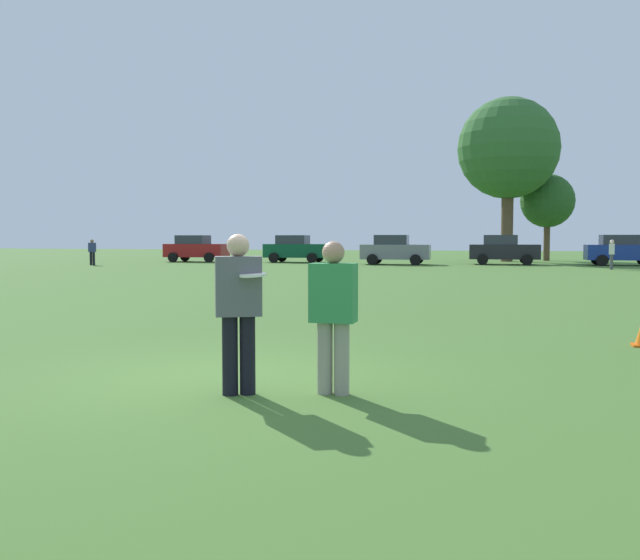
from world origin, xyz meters
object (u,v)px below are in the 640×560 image
(bystander_sideline_watcher, at_px, (612,253))
(bystander_far_jogger, at_px, (92,251))
(player_defender, at_px, (333,309))
(parked_car_near_right, at_px, (622,250))
(player_thrower, at_px, (238,305))
(parked_car_near_left, at_px, (196,248))
(frisbee, at_px, (253,275))
(parked_car_mid_left, at_px, (296,249))
(parked_car_mid_right, at_px, (503,250))
(parked_car_center, at_px, (395,250))

(bystander_sideline_watcher, height_order, bystander_far_jogger, bystander_far_jogger)
(player_defender, relative_size, parked_car_near_right, 0.37)
(player_thrower, distance_m, parked_car_near_left, 41.06)
(frisbee, height_order, parked_car_near_left, parked_car_near_left)
(frisbee, xyz_separation_m, bystander_sideline_watcher, (7.37, 31.91, -0.37))
(player_thrower, bearing_deg, parked_car_mid_left, 106.97)
(player_thrower, bearing_deg, parked_car_near_right, 76.73)
(parked_car_mid_right, bearing_deg, player_defender, -91.72)
(parked_car_mid_right, relative_size, bystander_far_jogger, 2.75)
(player_defender, height_order, parked_car_near_left, parked_car_near_left)
(parked_car_near_left, distance_m, bystander_far_jogger, 7.88)
(parked_car_mid_right, distance_m, bystander_far_jogger, 25.07)
(parked_car_mid_left, distance_m, parked_car_mid_right, 13.52)
(frisbee, bearing_deg, player_defender, 26.83)
(parked_car_near_left, bearing_deg, parked_car_mid_right, 2.08)
(frisbee, distance_m, parked_car_near_left, 41.23)
(player_thrower, relative_size, player_defender, 1.05)
(parked_car_mid_left, xyz_separation_m, bystander_sideline_watcher, (19.03, -5.76, -0.05))
(parked_car_center, height_order, bystander_sideline_watcher, parked_car_center)
(player_thrower, distance_m, parked_car_near_right, 38.57)
(player_thrower, height_order, bystander_far_jogger, player_thrower)
(parked_car_mid_left, distance_m, bystander_far_jogger, 13.03)
(player_defender, distance_m, parked_car_near_left, 41.24)
(parked_car_mid_left, height_order, parked_car_near_right, same)
(bystander_far_jogger, bearing_deg, player_defender, -52.24)
(parked_car_center, bearing_deg, player_defender, -81.41)
(frisbee, xyz_separation_m, parked_car_near_right, (8.66, 37.63, -0.32))
(player_defender, xyz_separation_m, parked_car_near_left, (-19.34, 36.42, 0.04))
(parked_car_center, relative_size, bystander_sideline_watcher, 2.78)
(parked_car_mid_left, xyz_separation_m, parked_car_center, (7.07, -2.05, 0.00))
(player_defender, bearing_deg, bystander_sideline_watcher, 78.13)
(player_thrower, relative_size, parked_car_mid_right, 0.39)
(player_defender, xyz_separation_m, parked_car_mid_right, (1.12, 37.16, 0.04))
(player_defender, xyz_separation_m, bystander_far_jogger, (-22.69, 29.29, -0.01))
(parked_car_near_left, height_order, parked_car_mid_left, same)
(parked_car_center, distance_m, parked_car_mid_right, 6.72)
(parked_car_mid_left, relative_size, parked_car_mid_right, 1.00)
(parked_car_mid_left, height_order, parked_car_mid_right, same)
(player_thrower, bearing_deg, bystander_far_jogger, 126.34)
(parked_car_mid_left, height_order, bystander_far_jogger, parked_car_mid_left)
(parked_car_mid_right, relative_size, parked_car_near_right, 1.00)
(player_thrower, xyz_separation_m, parked_car_near_right, (8.85, 37.54, -0.01))
(player_thrower, distance_m, parked_car_mid_left, 39.29)
(player_defender, bearing_deg, player_thrower, -162.93)
(parked_car_near_left, xyz_separation_m, bystander_far_jogger, (-3.35, -7.13, -0.04))
(frisbee, distance_m, bystander_sideline_watcher, 32.75)
(player_defender, relative_size, parked_car_mid_left, 0.37)
(parked_car_near_left, xyz_separation_m, bystander_sideline_watcher, (25.97, -4.89, -0.05))
(parked_car_center, bearing_deg, frisbee, -82.66)
(player_defender, height_order, parked_car_mid_left, parked_car_mid_left)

